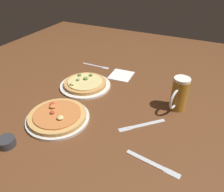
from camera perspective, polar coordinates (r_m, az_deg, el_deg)
name	(u,v)px	position (r m, az deg, el deg)	size (l,w,h in m)	color
ground_plane	(112,101)	(1.20, 0.00, -1.39)	(2.40, 2.40, 0.03)	brown
pizza_plate_near	(58,117)	(1.08, -13.89, -5.19)	(0.30, 0.30, 0.05)	silver
pizza_plate_far	(85,84)	(1.31, -6.96, 3.10)	(0.30, 0.30, 0.05)	silver
beer_mug_dark	(179,94)	(1.13, 16.98, 0.44)	(0.08, 0.14, 0.17)	#B27A23
ramekin_sauce	(6,142)	(1.02, -25.66, -10.70)	(0.07, 0.07, 0.03)	#333338
napkin_folded	(121,75)	(1.43, 2.41, 5.45)	(0.14, 0.15, 0.01)	white
fork_left	(180,85)	(1.37, 17.17, 2.64)	(0.10, 0.20, 0.01)	silver
knife_right	(153,163)	(0.88, 10.47, -16.77)	(0.22, 0.05, 0.01)	silver
fork_spare	(96,66)	(1.56, -4.12, 7.80)	(0.20, 0.03, 0.01)	silver
knife_spare	(142,125)	(1.03, 7.73, -7.45)	(0.18, 0.17, 0.01)	silver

